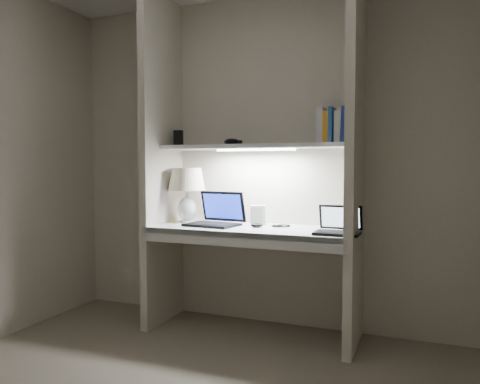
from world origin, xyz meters
The scene contains 17 objects.
back_wall centered at (0.00, 1.50, 1.25)m, with size 3.20×0.01×2.50m, color beige.
alcove_panel_left centered at (-0.73, 1.23, 1.25)m, with size 0.06×0.55×2.50m, color beige.
alcove_panel_right centered at (0.73, 1.23, 1.25)m, with size 0.06×0.55×2.50m, color beige.
desk centered at (0.00, 1.23, 0.75)m, with size 1.40×0.55×0.04m, color white.
desk_apron centered at (0.00, 0.96, 0.72)m, with size 1.46×0.03×0.10m, color silver.
shelf centered at (0.00, 1.32, 1.35)m, with size 1.40×0.36×0.03m, color silver.
strip_light centered at (0.00, 1.32, 1.33)m, with size 0.60×0.04×0.01m, color white.
table_lamp centered at (-0.56, 1.31, 1.06)m, with size 0.29×0.29×0.42m.
laptop_main centered at (-0.28, 1.25, 0.83)m, with size 0.41×0.36×0.25m.
laptop_netbook centered at (0.64, 1.13, 0.81)m, with size 0.29×0.25×0.18m.
speaker centered at (0.01, 1.36, 0.84)m, with size 0.10×0.07×0.15m, color silver.
mouse centered at (0.05, 1.22, 0.79)m, with size 0.08×0.05×0.03m, color black.
cable_coil centered at (0.21, 1.34, 0.78)m, with size 0.11×0.11×0.01m, color black.
sticky_note centered at (-0.63, 1.24, 0.77)m, with size 0.07×0.07×0.00m, color yellow.
book_row centered at (0.57, 1.35, 1.48)m, with size 0.23×0.16×0.25m.
shelf_box centered at (-0.64, 1.33, 1.43)m, with size 0.07×0.05×0.12m, color black.
shelf_gadget centered at (-0.22, 1.40, 1.39)m, with size 0.12×0.09×0.05m, color black.
Camera 1 is at (1.16, -1.90, 1.21)m, focal length 35.00 mm.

